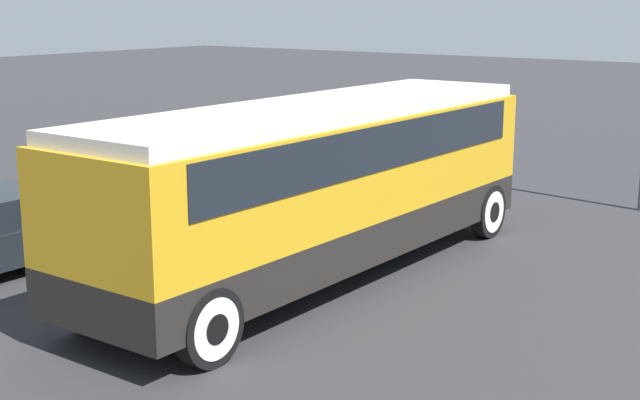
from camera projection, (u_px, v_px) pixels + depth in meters
ground_plane at (320, 276)px, 15.72m from camera, size 120.00×120.00×0.00m
tour_bus at (323, 172)px, 15.39m from camera, size 10.21×2.66×3.07m
parked_car_near at (268, 160)px, 23.21m from camera, size 4.23×1.78×1.37m
parked_car_far at (17, 228)px, 16.26m from camera, size 4.26×1.88×1.42m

